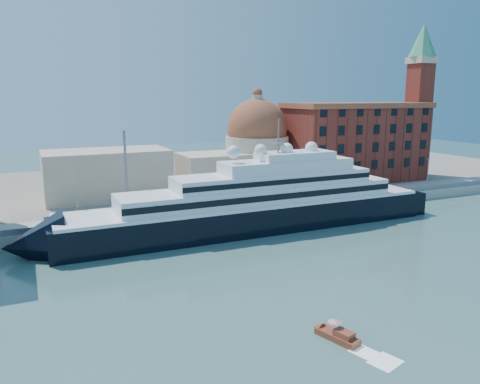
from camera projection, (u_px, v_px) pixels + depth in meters
name	position (u px, v px, depth m)	size (l,w,h in m)	color
ground	(296.00, 268.00, 75.19)	(400.00, 400.00, 0.00)	#355D5A
quay	(217.00, 213.00, 105.22)	(180.00, 10.00, 2.50)	gray
land	(167.00, 184.00, 141.78)	(260.00, 72.00, 2.00)	slate
quay_fence	(225.00, 210.00, 100.84)	(180.00, 0.10, 1.20)	slate
superyacht	(241.00, 209.00, 95.10)	(88.82, 12.31, 26.54)	black
water_taxi	(338.00, 335.00, 52.91)	(3.23, 5.55, 2.50)	maroon
warehouse	(355.00, 142.00, 139.93)	(43.00, 19.00, 23.25)	maroon
campanile	(419.00, 91.00, 146.70)	(8.40, 8.40, 47.00)	maroon
church	(206.00, 157.00, 127.00)	(66.00, 18.00, 25.50)	beige
lamp_posts	(163.00, 181.00, 96.78)	(120.80, 2.40, 18.00)	slate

